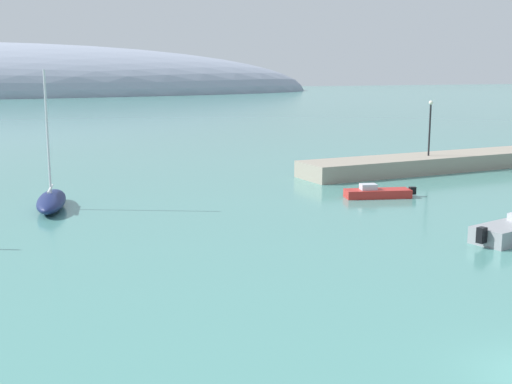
# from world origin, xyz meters

# --- Properties ---
(breakwater_rocks) EXTENTS (28.06, 5.51, 1.37)m
(breakwater_rocks) POSITION_xyz_m (23.66, 33.80, 0.69)
(breakwater_rocks) COLOR gray
(breakwater_rocks) RESTS_ON ground
(sailboat_navy_near_shore) EXTENTS (3.05, 6.79, 8.81)m
(sailboat_navy_near_shore) POSITION_xyz_m (-10.44, 30.24, 0.58)
(sailboat_navy_near_shore) COLOR navy
(sailboat_navy_near_shore) RESTS_ON water
(motorboat_red_foreground) EXTENTS (5.07, 2.63, 0.98)m
(motorboat_red_foreground) POSITION_xyz_m (10.88, 25.13, 0.34)
(motorboat_red_foreground) COLOR red
(motorboat_red_foreground) RESTS_ON water
(harbor_lamp_post) EXTENTS (0.36, 0.36, 4.80)m
(harbor_lamp_post) POSITION_xyz_m (21.83, 33.55, 4.29)
(harbor_lamp_post) COLOR black
(harbor_lamp_post) RESTS_ON breakwater_rocks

